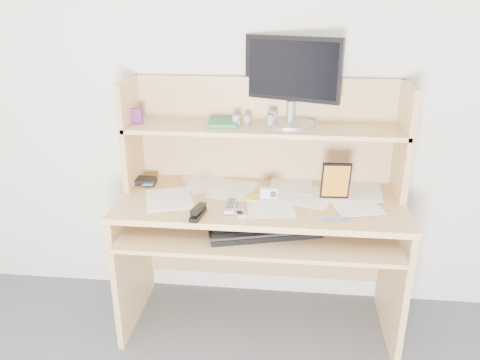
# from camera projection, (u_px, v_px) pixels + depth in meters

# --- Properties ---
(back_wall) EXTENTS (3.60, 0.04, 2.50)m
(back_wall) POSITION_uv_depth(u_px,v_px,m) (266.00, 86.00, 2.42)
(back_wall) COLOR beige
(back_wall) RESTS_ON floor
(desk) EXTENTS (1.40, 0.70, 1.30)m
(desk) POSITION_uv_depth(u_px,v_px,m) (261.00, 202.00, 2.41)
(desk) COLOR tan
(desk) RESTS_ON floor
(paper_clutter) EXTENTS (1.32, 0.54, 0.01)m
(paper_clutter) POSITION_uv_depth(u_px,v_px,m) (261.00, 198.00, 2.31)
(paper_clutter) COLOR silver
(paper_clutter) RESTS_ON desk
(keyboard) EXTENTS (0.55, 0.31, 0.04)m
(keyboard) POSITION_uv_depth(u_px,v_px,m) (264.00, 230.00, 2.18)
(keyboard) COLOR black
(keyboard) RESTS_ON desk
(tv_remote) EXTENTS (0.05, 0.16, 0.02)m
(tv_remote) POSITION_uv_depth(u_px,v_px,m) (231.00, 206.00, 2.20)
(tv_remote) COLOR #AAA9A4
(tv_remote) RESTS_ON paper_clutter
(flip_phone) EXTENTS (0.07, 0.09, 0.02)m
(flip_phone) POSITION_uv_depth(u_px,v_px,m) (240.00, 213.00, 2.12)
(flip_phone) COLOR silver
(flip_phone) RESTS_ON paper_clutter
(stapler) EXTENTS (0.06, 0.15, 0.04)m
(stapler) POSITION_uv_depth(u_px,v_px,m) (198.00, 211.00, 2.11)
(stapler) COLOR black
(stapler) RESTS_ON paper_clutter
(wallet) EXTENTS (0.11, 0.09, 0.03)m
(wallet) POSITION_uv_depth(u_px,v_px,m) (146.00, 180.00, 2.49)
(wallet) COLOR black
(wallet) RESTS_ON paper_clutter
(sticky_note_pad) EXTENTS (0.09, 0.09, 0.01)m
(sticky_note_pad) POSITION_uv_depth(u_px,v_px,m) (253.00, 198.00, 2.31)
(sticky_note_pad) COLOR yellow
(sticky_note_pad) RESTS_ON desk
(digital_camera) EXTENTS (0.09, 0.04, 0.05)m
(digital_camera) POSITION_uv_depth(u_px,v_px,m) (269.00, 193.00, 2.30)
(digital_camera) COLOR silver
(digital_camera) RESTS_ON paper_clutter
(game_case) EXTENTS (0.14, 0.02, 0.19)m
(game_case) POSITION_uv_depth(u_px,v_px,m) (336.00, 181.00, 2.25)
(game_case) COLOR black
(game_case) RESTS_ON paper_clutter
(blue_pen) EXTENTS (0.13, 0.02, 0.01)m
(blue_pen) POSITION_uv_depth(u_px,v_px,m) (335.00, 219.00, 2.08)
(blue_pen) COLOR blue
(blue_pen) RESTS_ON paper_clutter
(card_box) EXTENTS (0.06, 0.02, 0.08)m
(card_box) POSITION_uv_depth(u_px,v_px,m) (137.00, 116.00, 2.35)
(card_box) COLOR maroon
(card_box) RESTS_ON desk
(shelf_book) EXTENTS (0.16, 0.21, 0.02)m
(shelf_book) POSITION_uv_depth(u_px,v_px,m) (223.00, 122.00, 2.36)
(shelf_book) COLOR #337F4D
(shelf_book) RESTS_ON desk
(chip_stack_a) EXTENTS (0.04, 0.04, 0.05)m
(chip_stack_a) POSITION_uv_depth(u_px,v_px,m) (247.00, 120.00, 2.35)
(chip_stack_a) COLOR black
(chip_stack_a) RESTS_ON desk
(chip_stack_b) EXTENTS (0.05, 0.05, 0.07)m
(chip_stack_b) POSITION_uv_depth(u_px,v_px,m) (272.00, 118.00, 2.34)
(chip_stack_b) COLOR white
(chip_stack_b) RESTS_ON desk
(chip_stack_c) EXTENTS (0.05, 0.05, 0.05)m
(chip_stack_c) POSITION_uv_depth(u_px,v_px,m) (236.00, 120.00, 2.33)
(chip_stack_c) COLOR black
(chip_stack_c) RESTS_ON desk
(chip_stack_d) EXTENTS (0.04, 0.04, 0.06)m
(chip_stack_d) POSITION_uv_depth(u_px,v_px,m) (270.00, 121.00, 2.30)
(chip_stack_d) COLOR white
(chip_stack_d) RESTS_ON desk
(monitor) EXTENTS (0.47, 0.26, 0.43)m
(monitor) POSITION_uv_depth(u_px,v_px,m) (292.00, 78.00, 2.28)
(monitor) COLOR #ABACB0
(monitor) RESTS_ON desk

